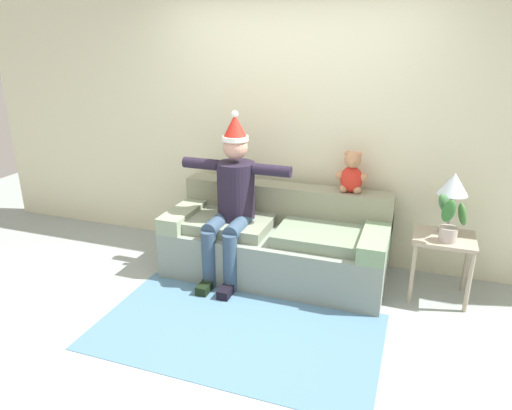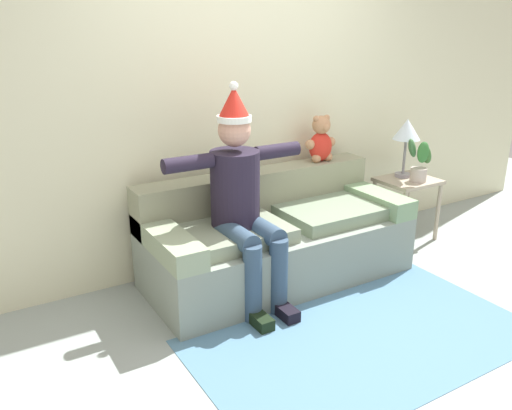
# 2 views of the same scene
# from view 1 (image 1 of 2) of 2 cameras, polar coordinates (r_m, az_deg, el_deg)

# --- Properties ---
(ground_plane) EXTENTS (10.00, 10.00, 0.00)m
(ground_plane) POSITION_cam_1_polar(r_m,az_deg,el_deg) (3.66, -2.48, -15.25)
(ground_plane) COLOR #929D9B
(back_wall) EXTENTS (7.00, 0.10, 2.70)m
(back_wall) POSITION_cam_1_polar(r_m,az_deg,el_deg) (4.53, 4.75, 10.23)
(back_wall) COLOR beige
(back_wall) RESTS_ON ground_plane
(couch) EXTENTS (1.99, 0.85, 0.78)m
(couch) POSITION_cam_1_polar(r_m,az_deg,el_deg) (4.35, 2.59, -4.39)
(couch) COLOR gray
(couch) RESTS_ON ground_plane
(person_seated) EXTENTS (1.02, 0.77, 1.50)m
(person_seated) POSITION_cam_1_polar(r_m,az_deg,el_deg) (4.17, -2.92, 1.03)
(person_seated) COLOR #231C2D
(person_seated) RESTS_ON ground_plane
(teddy_bear) EXTENTS (0.29, 0.17, 0.38)m
(teddy_bear) POSITION_cam_1_polar(r_m,az_deg,el_deg) (4.25, 11.56, 3.73)
(teddy_bear) COLOR red
(teddy_bear) RESTS_ON couch
(side_table) EXTENTS (0.49, 0.43, 0.56)m
(side_table) POSITION_cam_1_polar(r_m,az_deg,el_deg) (4.19, 21.78, -4.81)
(side_table) COLOR tan
(side_table) RESTS_ON ground_plane
(table_lamp) EXTENTS (0.24, 0.24, 0.52)m
(table_lamp) POSITION_cam_1_polar(r_m,az_deg,el_deg) (4.10, 22.89, 2.04)
(table_lamp) COLOR gray
(table_lamp) RESTS_ON side_table
(potted_plant) EXTENTS (0.28, 0.22, 0.40)m
(potted_plant) POSITION_cam_1_polar(r_m,az_deg,el_deg) (4.00, 22.55, -1.71)
(potted_plant) COLOR #B6A89E
(potted_plant) RESTS_ON side_table
(area_rug) EXTENTS (2.13, 1.22, 0.01)m
(area_rug) POSITION_cam_1_polar(r_m,az_deg,el_deg) (3.67, -2.39, -15.07)
(area_rug) COLOR teal
(area_rug) RESTS_ON ground_plane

